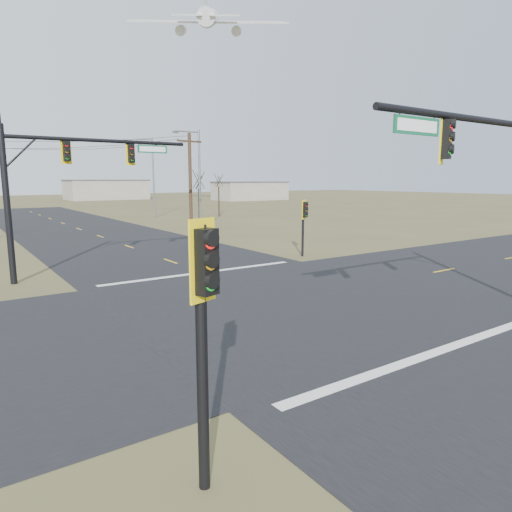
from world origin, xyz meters
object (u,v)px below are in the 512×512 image
Objects in this scene: pedestal_signal_ne at (305,214)px; streetlight_b at (152,174)px; mast_arm_far at (64,171)px; streetlight_a at (198,177)px; pedestal_signal_sw at (204,300)px; utility_pole_near at (191,190)px; bare_tree_c at (199,179)px; bare_tree_d at (219,180)px.

streetlight_b reaches higher than pedestal_signal_ne.
mast_arm_far reaches higher than pedestal_signal_ne.
mast_arm_far is 40.03m from streetlight_b.
streetlight_a is at bearing 32.04° from mast_arm_far.
pedestal_signal_ne is at bearing -76.71° from streetlight_b.
pedestal_signal_sw is 36.64m from streetlight_a.
mast_arm_far is 11.22m from utility_pole_near.
bare_tree_c is at bearing 39.49° from mast_arm_far.
utility_pole_near is 31.53m from streetlight_b.
streetlight_a is 11.03m from bare_tree_c.
pedestal_signal_ne is 24.68m from pedestal_signal_sw.
pedestal_signal_sw is 47.64m from bare_tree_c.
streetlight_b is at bearing 52.28° from mast_arm_far.
utility_pole_near reaches higher than pedestal_signal_ne.
bare_tree_c is (21.86, 42.28, 1.91)m from pedestal_signal_sw.
mast_arm_far is at bearing 148.03° from pedestal_signal_ne.
streetlight_b reaches higher than bare_tree_c.
pedestal_signal_ne is 25.15m from bare_tree_c.
mast_arm_far is 0.91× the size of streetlight_b.
pedestal_signal_sw is 0.70× the size of bare_tree_c.
streetlight_a reaches higher than pedestal_signal_ne.
bare_tree_c is (0.72, -12.65, -0.80)m from streetlight_b.
bare_tree_c is at bearing -130.99° from bare_tree_d.
mast_arm_far reaches higher than pedestal_signal_sw.
bare_tree_d is (8.66, -3.52, -0.86)m from streetlight_b.
mast_arm_far is 1.52× the size of bare_tree_d.
mast_arm_far is at bearing 66.17° from pedestal_signal_sw.
bare_tree_d is (29.80, 51.42, 1.85)m from pedestal_signal_sw.
streetlight_b reaches higher than mast_arm_far.
streetlight_a is at bearing 59.28° from utility_pole_near.
mast_arm_far reaches higher than bare_tree_d.
mast_arm_far is 19.41m from streetlight_a.
mast_arm_far is 15.45m from pedestal_signal_ne.
streetlight_a reaches higher than bare_tree_d.
pedestal_signal_ne is at bearing -17.02° from mast_arm_far.
mast_arm_far is 19.95m from pedestal_signal_sw.
streetlight_a reaches higher than mast_arm_far.
pedestal_signal_sw is at bearing -120.09° from bare_tree_d.
streetlight_a reaches higher than bare_tree_c.
streetlight_b is (3.93, 37.25, 3.19)m from pedestal_signal_ne.
streetlight_a is (16.70, 32.54, 2.10)m from pedestal_signal_sw.
pedestal_signal_sw is (-2.15, -19.70, -2.32)m from mast_arm_far.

